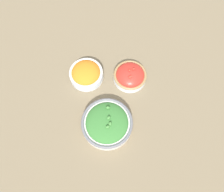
# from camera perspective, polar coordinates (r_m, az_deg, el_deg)

# --- Properties ---
(ground_plane) EXTENTS (3.00, 3.00, 0.00)m
(ground_plane) POSITION_cam_1_polar(r_m,az_deg,el_deg) (0.91, 0.00, -0.70)
(ground_plane) COLOR #75664C
(bowl_broccoli) EXTENTS (0.20, 0.20, 0.08)m
(bowl_broccoli) POSITION_cam_1_polar(r_m,az_deg,el_deg) (0.85, -1.31, -7.12)
(bowl_broccoli) COLOR silver
(bowl_broccoli) RESTS_ON ground_plane
(bowl_cherry_tomatoes) EXTENTS (0.14, 0.14, 0.07)m
(bowl_cherry_tomatoes) POSITION_cam_1_polar(r_m,az_deg,el_deg) (0.93, 4.74, 5.33)
(bowl_cherry_tomatoes) COLOR silver
(bowl_cherry_tomatoes) RESTS_ON ground_plane
(bowl_carrots) EXTENTS (0.14, 0.14, 0.07)m
(bowl_carrots) POSITION_cam_1_polar(r_m,az_deg,el_deg) (0.93, -6.75, 5.84)
(bowl_carrots) COLOR silver
(bowl_carrots) RESTS_ON ground_plane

